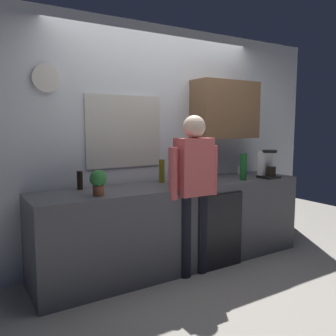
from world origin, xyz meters
name	(u,v)px	position (x,y,z in m)	size (l,w,h in m)	color
ground_plane	(193,274)	(0.00, 0.00, 0.00)	(8.00, 8.00, 0.00)	#9E998E
kitchen_counter	(177,225)	(0.00, 0.30, 0.44)	(3.02, 0.64, 0.89)	#4C4C51
dishwasher_panel	(221,232)	(0.33, -0.03, 0.40)	(0.56, 0.02, 0.80)	black
back_wall_assembly	(165,138)	(0.10, 0.70, 1.35)	(4.62, 0.42, 2.60)	silver
coffee_maker	(267,165)	(1.14, 0.11, 1.03)	(0.20, 0.20, 0.33)	black
bottle_dark_sauce	(80,180)	(-0.97, 0.53, 0.98)	(0.06, 0.06, 0.18)	black
bottle_red_vinegar	(211,171)	(0.46, 0.31, 1.00)	(0.06, 0.06, 0.22)	maroon
bottle_olive_oil	(162,171)	(-0.09, 0.47, 1.01)	(0.06, 0.06, 0.25)	olive
bottle_amber_beer	(193,175)	(0.07, 0.10, 1.00)	(0.06, 0.06, 0.23)	brown
bottle_green_wine	(243,167)	(0.78, 0.13, 1.04)	(0.07, 0.07, 0.30)	#195923
cup_white_mug	(241,170)	(1.12, 0.53, 0.93)	(0.08, 0.08, 0.10)	white
potted_plant	(98,181)	(-0.93, 0.15, 1.02)	(0.15, 0.15, 0.23)	#9E5638
dish_soap	(189,177)	(0.10, 0.22, 0.96)	(0.06, 0.06, 0.18)	green
person_at_sink	(194,182)	(0.00, 0.00, 0.95)	(0.57, 0.22, 1.60)	black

